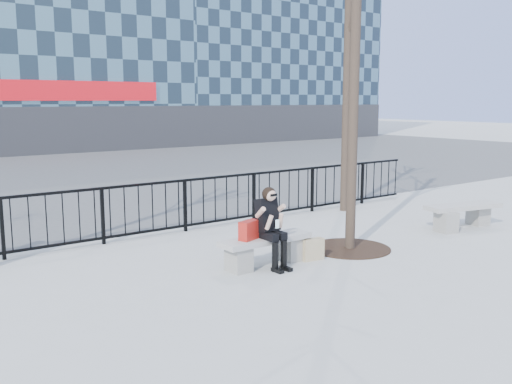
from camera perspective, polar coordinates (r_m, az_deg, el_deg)
ground at (r=9.59m, az=0.98°, el=-7.34°), size 120.00×120.00×0.00m
street_surface at (r=23.12m, az=-22.58°, el=1.71°), size 60.00×23.00×0.01m
railing at (r=11.91m, az=-7.94°, el=-1.43°), size 14.00×0.06×1.10m
tree_grate at (r=10.76m, az=9.35°, el=-5.57°), size 1.50×1.50×0.02m
bench_main at (r=9.51m, az=0.98°, el=-5.60°), size 1.65×0.46×0.49m
bench_second at (r=13.02m, az=19.98°, el=-2.03°), size 1.77×0.49×0.52m
seated_woman at (r=9.30m, az=1.60°, el=-3.61°), size 0.50×0.64×1.34m
handbag at (r=9.26m, az=-0.68°, el=-3.83°), size 0.41×0.29×0.31m
shopping_bag at (r=9.91m, az=5.70°, el=-5.73°), size 0.41×0.20×0.38m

